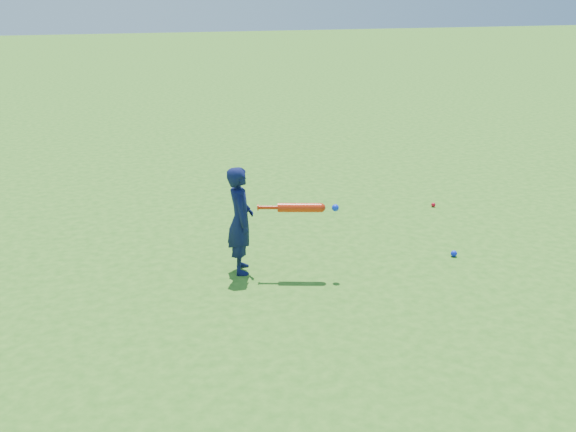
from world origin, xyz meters
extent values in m
plane|color=#2F6D1A|center=(0.00, 0.00, 0.00)|extent=(80.00, 80.00, 0.00)
imported|color=#0D133F|center=(-0.31, -0.58, 0.58)|extent=(0.34, 0.46, 1.16)
sphere|color=red|center=(2.73, 0.75, 0.03)|extent=(0.06, 0.06, 0.06)
sphere|color=#0D20EB|center=(2.08, -0.90, 0.04)|extent=(0.07, 0.07, 0.07)
cylinder|color=red|center=(-0.15, -0.69, 0.74)|extent=(0.03, 0.07, 0.06)
cylinder|color=red|center=(-0.04, -0.72, 0.74)|extent=(0.21, 0.10, 0.04)
cylinder|color=red|center=(0.26, -0.82, 0.74)|extent=(0.45, 0.23, 0.10)
sphere|color=red|center=(0.47, -0.88, 0.74)|extent=(0.10, 0.10, 0.10)
sphere|color=#0D2EEC|center=(0.61, -0.93, 0.74)|extent=(0.07, 0.07, 0.07)
camera|label=1|loc=(-1.66, -6.78, 2.87)|focal=40.00mm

